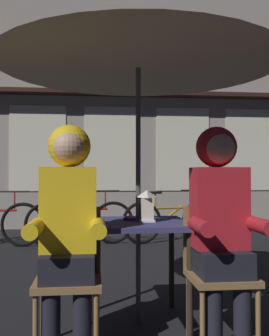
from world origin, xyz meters
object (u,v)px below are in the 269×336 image
Objects in this scene: lantern at (147,205)px; book at (138,218)px; bicycle_third at (80,222)px; chair_right at (218,266)px; patio_umbrella at (138,43)px; chair_left at (69,269)px; bicycle_fourth at (172,220)px; person_left_hooded at (68,213)px; person_right_hooded at (220,212)px; cafe_table at (138,235)px.

lantern reaches higher than book.
chair_right is at bearing -74.44° from bicycle_third.
patio_umbrella is 10.00× the size of lantern.
bicycle_fourth is (1.40, 3.72, -0.14)m from chair_left.
person_left_hooded is 0.85× the size of bicycle_fourth.
person_left_hooded is at bearing -90.00° from chair_left.
bicycle_fourth is (0.44, 3.78, -0.50)m from person_right_hooded.
person_left_hooded is at bearing -110.36° from bicycle_fourth.
book is (-0.47, 0.45, 0.26)m from chair_right.
lantern is at bearing -49.11° from book.
chair_left is at bearing 90.00° from person_left_hooded.
person_left_hooded is (-0.54, -0.39, -0.01)m from lantern.
bicycle_third is at bearing 99.22° from patio_umbrella.
bicycle_third is (-1.01, 3.68, -0.50)m from person_right_hooded.
person_left_hooded is (-0.96, -0.06, 0.36)m from chair_right.
chair_left is 0.96m from chair_right.
person_right_hooded reaches higher than bicycle_third.
patio_umbrella reaches higher than bicycle_fourth.
cafe_table is at bearing 142.45° from chair_right.
book is (0.49, 0.51, -0.09)m from person_left_hooded.
patio_umbrella is at bearing 37.55° from chair_left.
book is at bearing 84.88° from patio_umbrella.
bicycle_fourth is at bearing 74.62° from patio_umbrella.
chair_right is (0.48, -0.37, -0.15)m from cafe_table.
chair_left is (-0.48, -0.37, -0.15)m from cafe_table.
cafe_table is at bearing 152.11° from lantern.
lantern is 0.17× the size of person_left_hooded.
book is (-0.47, 0.51, -0.09)m from person_right_hooded.
person_right_hooded is at bearing -90.00° from chair_right.
lantern is 1.16× the size of book.
bicycle_third is (-0.59, 3.28, -0.51)m from lantern.
person_right_hooded is 3.83m from bicycle_fourth.
lantern is at bearing 32.06° from chair_left.
person_right_hooded reaches higher than book.
person_left_hooded is 0.84× the size of bicycle_third.
book is at bearing 136.45° from chair_right.
chair_right is (0.96, 0.00, 0.00)m from chair_left.
patio_umbrella is 1.37m from person_left_hooded.
person_right_hooded is 3.85m from bicycle_third.
cafe_table is 0.44× the size of bicycle_third.
person_left_hooded is at bearing 180.00° from person_right_hooded.
patio_umbrella is 2.66× the size of chair_right.
chair_right is 0.62× the size of person_left_hooded.
person_left_hooded reaches higher than cafe_table.
book reaches higher than cafe_table.
cafe_table is 0.85× the size of chair_right.
bicycle_third and bicycle_fourth have the same top height.
person_left_hooded reaches higher than chair_left.
book is at bearing 42.69° from chair_left.
lantern is (0.06, -0.03, 0.22)m from cafe_table.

